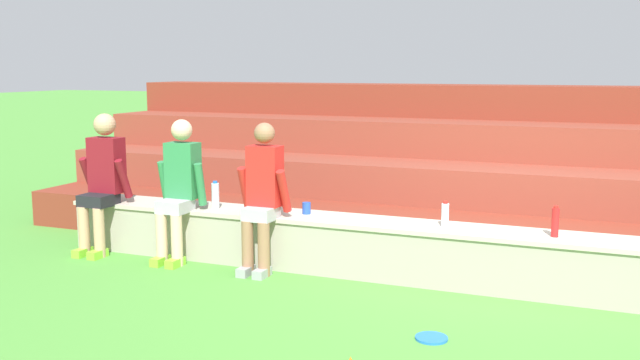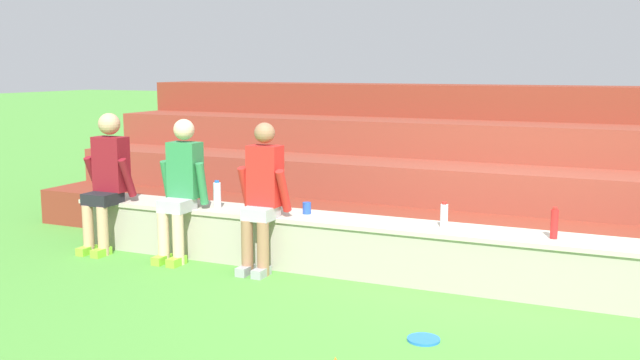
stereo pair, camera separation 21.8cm
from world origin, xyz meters
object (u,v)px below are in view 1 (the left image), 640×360
object	(u,v)px
person_left_of_center	(179,187)
plastic_cup_left_end	(306,208)
water_bottle_mid_right	(445,215)
frisbee	(431,338)
water_bottle_mid_left	(215,195)
person_center	(262,194)
water_bottle_center_gap	(555,222)
person_far_left	(102,178)

from	to	relation	value
person_left_of_center	plastic_cup_left_end	distance (m)	1.28
water_bottle_mid_right	frisbee	world-z (taller)	water_bottle_mid_right
person_left_of_center	plastic_cup_left_end	xyz separation A→B (m)	(1.24, 0.28, -0.17)
frisbee	water_bottle_mid_left	bearing A→B (deg)	152.30
person_center	water_bottle_center_gap	size ratio (longest dim) A/B	5.29
person_center	frisbee	bearing A→B (deg)	-30.17
water_bottle_center_gap	water_bottle_mid_left	bearing A→B (deg)	-179.66
person_center	water_bottle_mid_left	size ratio (longest dim) A/B	5.04
water_bottle_center_gap	frisbee	xyz separation A→B (m)	(-0.70, -1.33, -0.62)
water_bottle_mid_left	water_bottle_center_gap	xyz separation A→B (m)	(3.20, 0.02, -0.01)
person_far_left	water_bottle_mid_right	bearing A→B (deg)	4.33
person_center	water_bottle_mid_right	distance (m)	1.67
person_left_of_center	frisbee	size ratio (longest dim) A/B	6.02
plastic_cup_left_end	water_bottle_mid_left	bearing A→B (deg)	-174.17
person_center	plastic_cup_left_end	distance (m)	0.47
water_bottle_mid_right	plastic_cup_left_end	distance (m)	1.34
person_far_left	water_bottle_mid_left	xyz separation A→B (m)	(1.20, 0.20, -0.13)
person_left_of_center	plastic_cup_left_end	world-z (taller)	person_left_of_center
person_center	water_bottle_mid_right	xyz separation A→B (m)	(1.65, 0.29, -0.12)
plastic_cup_left_end	frisbee	distance (m)	2.18
person_left_of_center	water_bottle_mid_right	xyz separation A→B (m)	(2.58, 0.25, -0.12)
person_center	frisbee	distance (m)	2.28
water_bottle_mid_left	plastic_cup_left_end	xyz separation A→B (m)	(0.94, 0.10, -0.08)
water_bottle_mid_right	person_left_of_center	bearing A→B (deg)	-174.45
water_bottle_mid_left	plastic_cup_left_end	bearing A→B (deg)	5.83
person_far_left	person_left_of_center	xyz separation A→B (m)	(0.91, 0.01, -0.03)
person_center	frisbee	xyz separation A→B (m)	(1.87, -1.09, -0.72)
person_left_of_center	water_bottle_mid_left	distance (m)	0.37
water_bottle_mid_left	water_bottle_mid_right	world-z (taller)	water_bottle_mid_left
person_far_left	person_center	distance (m)	1.84
water_bottle_mid_left	water_bottle_mid_right	xyz separation A→B (m)	(2.28, 0.06, -0.02)
person_far_left	frisbee	distance (m)	3.94
plastic_cup_left_end	water_bottle_mid_right	bearing A→B (deg)	-1.48
water_bottle_mid_right	plastic_cup_left_end	xyz separation A→B (m)	(-1.34, 0.03, -0.05)
person_far_left	water_bottle_mid_left	size ratio (longest dim) A/B	5.17
water_bottle_mid_left	frisbee	world-z (taller)	water_bottle_mid_left
person_left_of_center	person_center	xyz separation A→B (m)	(0.93, -0.04, -0.01)
water_bottle_mid_left	plastic_cup_left_end	distance (m)	0.95
frisbee	person_far_left	bearing A→B (deg)	163.31
water_bottle_mid_left	frisbee	size ratio (longest dim) A/B	1.19
person_far_left	plastic_cup_left_end	size ratio (longest dim) A/B	12.78
person_far_left	frisbee	world-z (taller)	person_far_left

